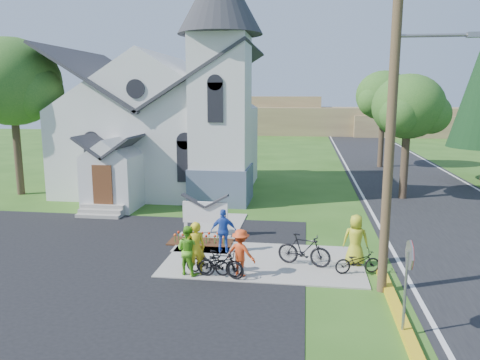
# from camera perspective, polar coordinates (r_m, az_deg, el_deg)

# --- Properties ---
(ground) EXTENTS (120.00, 120.00, 0.00)m
(ground) POSITION_cam_1_polar(r_m,az_deg,el_deg) (16.75, -2.49, -10.28)
(ground) COLOR #2C5518
(ground) RESTS_ON ground
(parking_lot) EXTENTS (20.00, 16.00, 0.02)m
(parking_lot) POSITION_cam_1_polar(r_m,az_deg,el_deg) (17.67, -27.12, -10.30)
(parking_lot) COLOR black
(parking_lot) RESTS_ON ground
(road) EXTENTS (8.00, 90.00, 0.02)m
(road) POSITION_cam_1_polar(r_m,az_deg,el_deg) (31.77, 20.81, -0.99)
(road) COLOR black
(road) RESTS_ON ground
(sidewalk) EXTENTS (7.00, 4.00, 0.05)m
(sidewalk) POSITION_cam_1_polar(r_m,az_deg,el_deg) (17.01, 2.87, -9.86)
(sidewalk) COLOR gray
(sidewalk) RESTS_ON ground
(church) EXTENTS (12.35, 12.00, 13.00)m
(church) POSITION_cam_1_polar(r_m,az_deg,el_deg) (29.12, -8.78, 8.97)
(church) COLOR silver
(church) RESTS_ON ground
(church_sign) EXTENTS (2.20, 0.40, 1.70)m
(church_sign) POSITION_cam_1_polar(r_m,az_deg,el_deg) (19.66, -4.26, -4.02)
(church_sign) COLOR gray
(church_sign) RESTS_ON ground
(flower_bed) EXTENTS (2.60, 1.10, 0.07)m
(flower_bed) POSITION_cam_1_polar(r_m,az_deg,el_deg) (19.09, -4.80, -7.56)
(flower_bed) COLOR #33180D
(flower_bed) RESTS_ON ground
(utility_pole) EXTENTS (3.45, 0.28, 10.00)m
(utility_pole) POSITION_cam_1_polar(r_m,az_deg,el_deg) (14.12, 18.26, 7.82)
(utility_pole) COLOR #4C3826
(utility_pole) RESTS_ON ground
(stop_sign) EXTENTS (0.11, 0.76, 2.48)m
(stop_sign) POSITION_cam_1_polar(r_m,az_deg,el_deg) (12.20, 19.83, -10.03)
(stop_sign) COLOR gray
(stop_sign) RESTS_ON ground
(tree_lot_corner) EXTENTS (5.60, 5.60, 9.15)m
(tree_lot_corner) POSITION_cam_1_polar(r_m,az_deg,el_deg) (30.52, -26.07, 10.67)
(tree_lot_corner) COLOR #36281D
(tree_lot_corner) RESTS_ON ground
(tree_road_near) EXTENTS (4.00, 4.00, 7.05)m
(tree_road_near) POSITION_cam_1_polar(r_m,az_deg,el_deg) (27.97, 19.81, 8.35)
(tree_road_near) COLOR #36281D
(tree_road_near) RESTS_ON ground
(tree_road_mid) EXTENTS (4.40, 4.40, 7.80)m
(tree_road_mid) POSITION_cam_1_polar(r_m,az_deg,el_deg) (39.87, 17.10, 9.76)
(tree_road_mid) COLOR #36281D
(tree_road_mid) RESTS_ON ground
(distant_hills) EXTENTS (61.00, 10.00, 5.60)m
(distant_hills) POSITION_cam_1_polar(r_m,az_deg,el_deg) (71.83, 8.47, 7.30)
(distant_hills) COLOR brown
(distant_hills) RESTS_ON ground
(cyclist_0) EXTENTS (0.77, 0.66, 1.80)m
(cyclist_0) POSITION_cam_1_polar(r_m,az_deg,el_deg) (15.54, -5.44, -8.28)
(cyclist_0) COLOR gold
(cyclist_0) RESTS_ON sidewalk
(bike_0) EXTENTS (1.63, 0.84, 0.82)m
(bike_0) POSITION_cam_1_polar(r_m,az_deg,el_deg) (15.71, -3.93, -9.94)
(bike_0) COLOR black
(bike_0) RESTS_ON sidewalk
(cyclist_1) EXTENTS (0.97, 0.86, 1.65)m
(cyclist_1) POSITION_cam_1_polar(r_m,az_deg,el_deg) (15.62, -6.37, -8.47)
(cyclist_1) COLOR #5EB421
(cyclist_1) RESTS_ON sidewalk
(bike_1) EXTENTS (1.49, 0.42, 0.89)m
(bike_1) POSITION_cam_1_polar(r_m,az_deg,el_deg) (15.43, -2.43, -10.16)
(bike_1) COLOR black
(bike_1) RESTS_ON sidewalk
(cyclist_2) EXTENTS (1.00, 0.50, 1.65)m
(cyclist_2) POSITION_cam_1_polar(r_m,az_deg,el_deg) (17.62, -2.01, -6.21)
(cyclist_2) COLOR #244BB6
(cyclist_2) RESTS_ON sidewalk
(bike_2) EXTENTS (1.81, 1.02, 0.90)m
(bike_2) POSITION_cam_1_polar(r_m,az_deg,el_deg) (15.44, -2.47, -10.13)
(bike_2) COLOR black
(bike_2) RESTS_ON sidewalk
(cyclist_3) EXTENTS (1.16, 0.90, 1.58)m
(cyclist_3) POSITION_cam_1_polar(r_m,az_deg,el_deg) (15.38, 0.09, -8.86)
(cyclist_3) COLOR #E24519
(cyclist_3) RESTS_ON sidewalk
(bike_3) EXTENTS (1.95, 0.99, 1.13)m
(bike_3) POSITION_cam_1_polar(r_m,az_deg,el_deg) (16.50, 7.82, -8.44)
(bike_3) COLOR black
(bike_3) RESTS_ON sidewalk
(cyclist_4) EXTENTS (0.93, 0.66, 1.78)m
(cyclist_4) POSITION_cam_1_polar(r_m,az_deg,el_deg) (16.84, 13.92, -7.08)
(cyclist_4) COLOR gold
(cyclist_4) RESTS_ON sidewalk
(bike_4) EXTENTS (1.62, 0.91, 0.81)m
(bike_4) POSITION_cam_1_polar(r_m,az_deg,el_deg) (16.20, 14.14, -9.62)
(bike_4) COLOR black
(bike_4) RESTS_ON sidewalk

